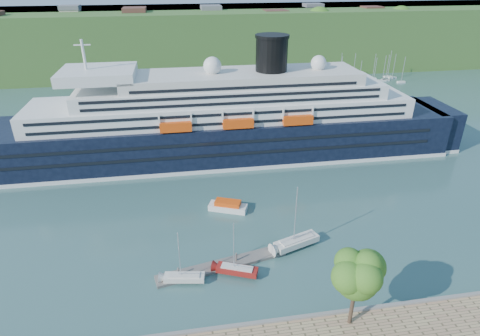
# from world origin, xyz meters

# --- Properties ---
(ground) EXTENTS (400.00, 400.00, 0.00)m
(ground) POSITION_xyz_m (0.00, 0.00, 0.00)
(ground) COLOR #315854
(ground) RESTS_ON ground
(far_hillside) EXTENTS (400.00, 50.00, 24.00)m
(far_hillside) POSITION_xyz_m (0.00, 145.00, 12.00)
(far_hillside) COLOR #345F26
(far_hillside) RESTS_ON ground
(quay_coping) EXTENTS (220.00, 0.50, 0.30)m
(quay_coping) POSITION_xyz_m (0.00, -0.20, 1.15)
(quay_coping) COLOR slate
(quay_coping) RESTS_ON promenade
(cruise_ship) EXTENTS (120.71, 18.07, 27.09)m
(cruise_ship) POSITION_xyz_m (1.25, 50.39, 13.55)
(cruise_ship) COLOR black
(cruise_ship) RESTS_ON ground
(promenade_tree) EXTENTS (6.88, 6.88, 11.39)m
(promenade_tree) POSITION_xyz_m (11.98, -1.77, 6.70)
(promenade_tree) COLOR #2E641A
(promenade_tree) RESTS_ON promenade
(floating_pontoon) EXTENTS (19.80, 6.50, 0.44)m
(floating_pontoon) POSITION_xyz_m (-1.84, 11.99, 0.22)
(floating_pontoon) COLOR slate
(floating_pontoon) RESTS_ON ground
(sailboat_white_near) EXTENTS (6.42, 2.73, 8.03)m
(sailboat_white_near) POSITION_xyz_m (-7.49, 9.57, 4.02)
(sailboat_white_near) COLOR silver
(sailboat_white_near) RESTS_ON ground
(sailboat_red) EXTENTS (6.72, 4.17, 8.43)m
(sailboat_red) POSITION_xyz_m (0.01, 9.85, 4.22)
(sailboat_red) COLOR maroon
(sailboat_red) RESTS_ON ground
(sailboat_white_far) EXTENTS (8.46, 4.82, 10.55)m
(sailboat_white_far) POSITION_xyz_m (10.19, 14.52, 5.28)
(sailboat_white_far) COLOR silver
(sailboat_white_far) RESTS_ON ground
(tender_launch) EXTENTS (7.31, 4.83, 1.92)m
(tender_launch) POSITION_xyz_m (1.04, 27.03, 0.96)
(tender_launch) COLOR #E4470D
(tender_launch) RESTS_ON ground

